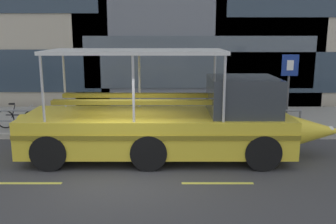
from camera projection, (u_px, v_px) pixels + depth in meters
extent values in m
plane|color=#3D3D3F|center=(124.00, 170.00, 10.16)|extent=(120.00, 120.00, 0.00)
cube|color=#99968E|center=(139.00, 120.00, 15.61)|extent=(32.00, 4.80, 0.18)
cube|color=#B2ADA3|center=(134.00, 136.00, 13.18)|extent=(32.00, 0.18, 0.18)
cube|color=#DBD64C|center=(24.00, 183.00, 9.27)|extent=(1.80, 0.12, 0.01)
cube|color=#DBD64C|center=(216.00, 183.00, 9.29)|extent=(1.80, 0.12, 0.01)
cube|color=#2D3D4C|center=(3.00, 71.00, 17.92)|extent=(9.29, 0.06, 2.05)
cube|color=#4C5660|center=(198.00, 62.00, 17.87)|extent=(11.15, 0.06, 2.51)
cylinder|color=gray|center=(146.00, 111.00, 13.33)|extent=(11.01, 0.07, 0.07)
cylinder|color=gray|center=(146.00, 121.00, 13.41)|extent=(11.01, 0.06, 0.06)
cylinder|color=gray|center=(55.00, 121.00, 13.40)|extent=(0.09, 0.09, 0.77)
cylinder|color=gray|center=(116.00, 121.00, 13.41)|extent=(0.09, 0.09, 0.77)
cylinder|color=gray|center=(177.00, 121.00, 13.42)|extent=(0.09, 0.09, 0.77)
cylinder|color=gray|center=(238.00, 121.00, 13.43)|extent=(0.09, 0.09, 0.77)
cylinder|color=gray|center=(298.00, 121.00, 13.44)|extent=(0.09, 0.09, 0.77)
cylinder|color=#4C4F54|center=(286.00, 93.00, 13.55)|extent=(0.08, 0.08, 2.72)
cube|color=navy|center=(289.00, 65.00, 13.29)|extent=(0.60, 0.04, 0.76)
cube|color=white|center=(289.00, 65.00, 13.27)|extent=(0.24, 0.01, 0.36)
torus|color=black|center=(31.00, 119.00, 13.82)|extent=(0.70, 0.04, 0.70)
torus|color=black|center=(3.00, 119.00, 13.82)|extent=(0.70, 0.04, 0.70)
cylinder|color=black|center=(17.00, 115.00, 13.79)|extent=(0.95, 0.04, 0.04)
cylinder|color=black|center=(12.00, 111.00, 13.76)|extent=(0.19, 0.04, 0.51)
cube|color=black|center=(10.00, 104.00, 13.70)|extent=(0.20, 0.08, 0.06)
cylinder|color=#A5A5AA|center=(29.00, 106.00, 13.72)|extent=(0.03, 0.46, 0.03)
cube|color=yellow|center=(156.00, 131.00, 11.09)|extent=(7.74, 2.40, 1.07)
cone|color=yellow|center=(314.00, 131.00, 11.11)|extent=(1.74, 1.02, 1.02)
cylinder|color=yellow|center=(26.00, 131.00, 11.08)|extent=(0.39, 1.02, 1.02)
cube|color=olive|center=(154.00, 138.00, 9.87)|extent=(7.74, 0.04, 0.12)
sphere|color=white|center=(329.00, 129.00, 11.10)|extent=(0.22, 0.22, 0.22)
cube|color=#33383D|center=(241.00, 96.00, 10.88)|extent=(1.94, 2.02, 1.08)
cube|color=silver|center=(135.00, 52.00, 10.60)|extent=(5.03, 2.21, 0.10)
cylinder|color=#B2B2B7|center=(213.00, 79.00, 11.83)|extent=(0.07, 0.07, 1.76)
cylinder|color=#B2B2B7|center=(223.00, 89.00, 9.77)|extent=(0.07, 0.07, 1.76)
cylinder|color=#B2B2B7|center=(138.00, 79.00, 11.82)|extent=(0.07, 0.07, 1.76)
cylinder|color=#B2B2B7|center=(132.00, 89.00, 9.76)|extent=(0.07, 0.07, 1.76)
cylinder|color=#B2B2B7|center=(63.00, 79.00, 11.82)|extent=(0.07, 0.07, 1.76)
cylinder|color=#B2B2B7|center=(41.00, 89.00, 9.75)|extent=(0.07, 0.07, 1.76)
cube|color=olive|center=(137.00, 95.00, 11.45)|extent=(4.63, 0.28, 0.12)
cube|color=olive|center=(134.00, 102.00, 10.32)|extent=(4.63, 0.28, 0.12)
cylinder|color=black|center=(244.00, 131.00, 12.25)|extent=(1.00, 0.28, 1.00)
cylinder|color=black|center=(261.00, 153.00, 10.09)|extent=(1.00, 0.28, 1.00)
cylinder|color=black|center=(151.00, 131.00, 12.24)|extent=(1.00, 0.28, 1.00)
cylinder|color=black|center=(147.00, 153.00, 10.08)|extent=(1.00, 0.28, 1.00)
cylinder|color=black|center=(69.00, 132.00, 12.23)|extent=(1.00, 0.28, 1.00)
cylinder|color=black|center=(47.00, 153.00, 10.07)|extent=(1.00, 0.28, 1.00)
cylinder|color=#1E2338|center=(255.00, 112.00, 15.01)|extent=(0.10, 0.10, 0.77)
cylinder|color=#1E2338|center=(259.00, 112.00, 14.90)|extent=(0.10, 0.10, 0.77)
cube|color=#B7B2A8|center=(258.00, 96.00, 14.82)|extent=(0.32, 0.32, 0.54)
cylinder|color=#B7B2A8|center=(254.00, 96.00, 14.95)|extent=(0.07, 0.07, 0.49)
cylinder|color=#B7B2A8|center=(262.00, 97.00, 14.69)|extent=(0.07, 0.07, 0.49)
sphere|color=beige|center=(258.00, 86.00, 14.73)|extent=(0.21, 0.21, 0.21)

